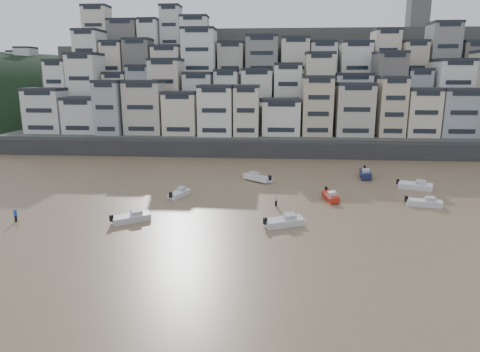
# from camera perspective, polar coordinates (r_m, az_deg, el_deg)

# --- Properties ---
(ground) EXTENTS (400.00, 400.00, 0.00)m
(ground) POSITION_cam_1_polar(r_m,az_deg,el_deg) (34.92, -12.82, -17.97)
(ground) COLOR #90714E
(ground) RESTS_ON ground
(harbor_wall) EXTENTS (140.00, 3.00, 3.50)m
(harbor_wall) POSITION_cam_1_polar(r_m,az_deg,el_deg) (94.74, 4.61, 3.54)
(harbor_wall) COLOR #38383A
(harbor_wall) RESTS_ON ground
(hillside) EXTENTS (141.04, 66.00, 50.00)m
(hillside) POSITION_cam_1_polar(r_m,az_deg,el_deg) (133.36, 6.76, 11.23)
(hillside) COLOR #4C4C47
(hillside) RESTS_ON ground
(headland) EXTENTS (216.00, 135.00, 53.33)m
(headland) POSITION_cam_1_polar(r_m,az_deg,el_deg) (194.77, -28.29, 6.58)
(headland) COLOR black
(headland) RESTS_ON ground
(boat_f) EXTENTS (3.08, 4.87, 1.26)m
(boat_f) POSITION_cam_1_polar(r_m,az_deg,el_deg) (64.87, -8.12, -2.21)
(boat_f) COLOR silver
(boat_f) RESTS_ON ground
(boat_d) EXTENTS (5.30, 2.68, 1.38)m
(boat_d) POSITION_cam_1_polar(r_m,az_deg,el_deg) (65.00, 23.38, -3.12)
(boat_d) COLOR silver
(boat_d) RESTS_ON ground
(boat_e) EXTENTS (2.44, 5.28, 1.39)m
(boat_e) POSITION_cam_1_polar(r_m,az_deg,el_deg) (63.96, 11.97, -2.54)
(boat_e) COLOR #B52416
(boat_e) RESTS_ON ground
(boat_g) EXTENTS (5.89, 3.64, 1.53)m
(boat_g) POSITION_cam_1_polar(r_m,az_deg,el_deg) (73.70, 22.34, -1.10)
(boat_g) COLOR silver
(boat_g) RESTS_ON ground
(boat_i) EXTENTS (2.90, 6.44, 1.69)m
(boat_i) POSITION_cam_1_polar(r_m,az_deg,el_deg) (79.53, 16.38, 0.45)
(boat_i) COLOR #151D44
(boat_i) RESTS_ON ground
(boat_h) EXTENTS (5.67, 5.10, 1.57)m
(boat_h) POSITION_cam_1_polar(r_m,az_deg,el_deg) (73.58, 2.37, -0.08)
(boat_h) COLOR silver
(boat_h) RESTS_ON ground
(boat_a) EXTENTS (5.56, 3.73, 1.45)m
(boat_a) POSITION_cam_1_polar(r_m,az_deg,el_deg) (52.22, 5.94, -5.94)
(boat_a) COLOR silver
(boat_a) RESTS_ON ground
(boat_j) EXTENTS (5.17, 4.31, 1.40)m
(boat_j) POSITION_cam_1_polar(r_m,az_deg,el_deg) (55.10, -14.32, -5.28)
(boat_j) COLOR silver
(boat_j) RESTS_ON ground
(person_blue) EXTENTS (0.44, 0.44, 1.74)m
(person_blue) POSITION_cam_1_polar(r_m,az_deg,el_deg) (60.42, -27.77, -4.62)
(person_blue) COLOR #184CB7
(person_blue) RESTS_ON ground
(person_pink) EXTENTS (0.44, 0.44, 1.74)m
(person_pink) POSITION_cam_1_polar(r_m,az_deg,el_deg) (59.89, 4.83, -3.21)
(person_pink) COLOR pink
(person_pink) RESTS_ON ground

